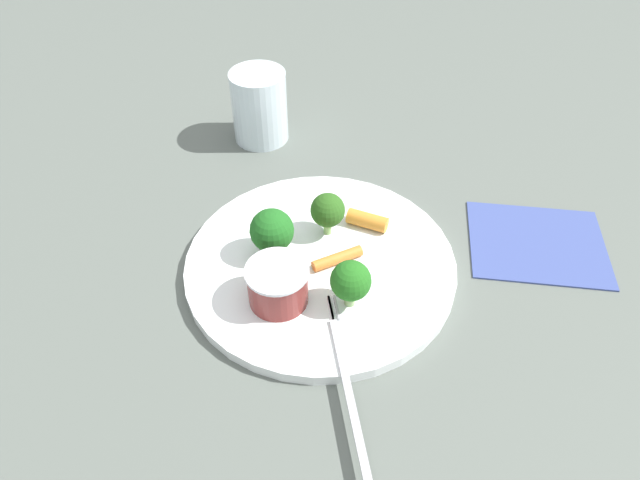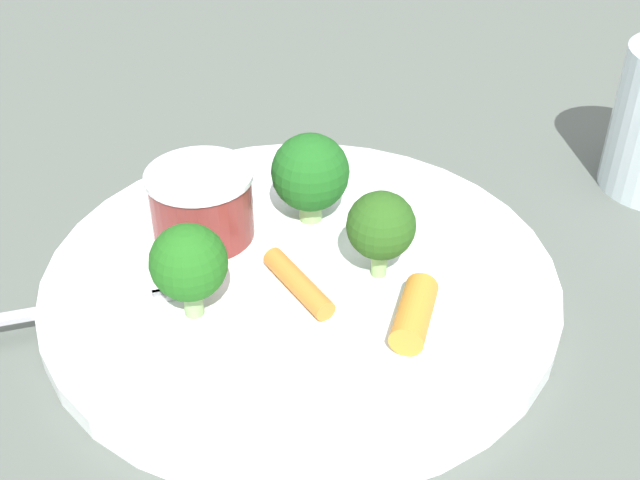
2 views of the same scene
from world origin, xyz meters
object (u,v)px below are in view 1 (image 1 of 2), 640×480
Objects in this scene: napkin at (538,243)px; plate at (320,264)px; broccoli_floret_1 at (351,281)px; broccoli_floret_2 at (328,211)px; sauce_cup at (278,285)px; broccoli_floret_0 at (272,231)px; drinking_glass at (260,107)px; carrot_stick_1 at (367,220)px; fork at (346,377)px; carrot_stick_0 at (337,258)px.

plate is at bearing 179.88° from napkin.
broccoli_floret_2 is (-0.00, 0.10, -0.00)m from broccoli_floret_1.
sauce_cup is 1.11× the size of broccoli_floret_0.
plate is 0.06m from broccoli_floret_0.
broccoli_floret_2 is (0.01, 0.04, 0.04)m from plate.
drinking_glass is (0.01, 0.28, 0.01)m from sauce_cup.
broccoli_floret_1 is 0.30m from drinking_glass.
carrot_stick_1 is (0.10, 0.02, -0.02)m from broccoli_floret_0.
broccoli_floret_2 is at bearing 169.83° from napkin.
carrot_stick_1 is 0.24× the size of fork.
broccoli_floret_0 is at bearing -91.39° from drinking_glass.
broccoli_floret_0 is at bearing -166.47° from carrot_stick_1.
sauce_cup reaches higher than napkin.
broccoli_floret_2 reaches higher than napkin.
broccoli_floret_2 is (0.06, 0.02, 0.00)m from broccoli_floret_0.
fork is 0.38m from drinking_glass.
broccoli_floret_2 is at bearing 93.50° from carrot_stick_0.
sauce_cup is at bearing 116.80° from fork.
drinking_glass is 0.64× the size of napkin.
napkin is at bearing 15.28° from broccoli_floret_1.
napkin is (0.22, -0.04, -0.04)m from broccoli_floret_2.
fork is (-0.01, -0.17, -0.03)m from broccoli_floret_2.
carrot_stick_1 is at bearing 69.36° from broccoli_floret_1.
drinking_glass reaches higher than carrot_stick_0.
carrot_stick_1 is 0.18m from napkin.
broccoli_floret_2 is (0.06, 0.08, 0.01)m from sauce_cup.
broccoli_floret_2 is at bearing 85.85° from fork.
broccoli_floret_1 is at bearing -50.18° from broccoli_floret_0.
sauce_cup is 1.11× the size of carrot_stick_0.
broccoli_floret_1 reaches higher than carrot_stick_0.
sauce_cup is 0.32× the size of fork.
broccoli_floret_1 is 0.56× the size of drinking_glass.
carrot_stick_1 is (0.04, 0.10, -0.02)m from broccoli_floret_1.
sauce_cup is 0.10m from broccoli_floret_2.
broccoli_floret_1 is 0.08m from fork.
plate is 1.93× the size of napkin.
sauce_cup is at bearing -148.38° from carrot_stick_0.
broccoli_floret_0 is (0.00, 0.06, 0.01)m from sauce_cup.
fork reaches higher than plate.
plate is at bearing -143.33° from carrot_stick_1.
carrot_stick_0 is 0.37× the size of napkin.
broccoli_floret_2 reaches higher than fork.
broccoli_floret_0 is 1.23× the size of carrot_stick_1.
carrot_stick_1 is (0.04, 0.00, -0.02)m from broccoli_floret_2.
napkin is at bearing 1.30° from carrot_stick_0.
plate is 5.38× the size of broccoli_floret_1.
fork reaches higher than napkin.
carrot_stick_1 is at bearing 72.70° from fork.
broccoli_floret_0 reaches higher than plate.
carrot_stick_0 is at bearing -130.32° from carrot_stick_1.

